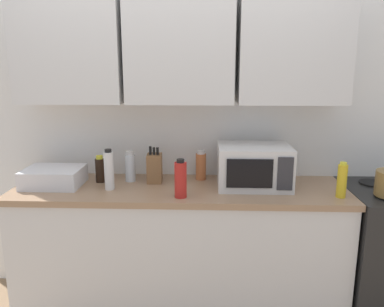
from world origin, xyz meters
name	(u,v)px	position (x,y,z in m)	size (l,w,h in m)	color
wall_back_with_cabinets	(181,84)	(0.00, -0.07, 1.57)	(3.09, 0.38, 2.60)	white
counter_run	(180,248)	(0.00, -0.30, 0.45)	(2.22, 0.63, 0.90)	silver
microwave	(254,166)	(0.50, -0.26, 1.04)	(0.48, 0.37, 0.28)	silver
dish_rack	(54,177)	(-0.86, -0.30, 0.96)	(0.38, 0.30, 0.12)	silver
knife_block	(155,168)	(-0.18, -0.20, 1.00)	(0.10, 0.12, 0.26)	brown
bottle_red_sauce	(181,179)	(0.02, -0.50, 1.02)	(0.08, 0.08, 0.24)	red
bottle_clear_tall	(130,167)	(-0.36, -0.18, 1.00)	(0.07, 0.07, 0.22)	silver
bottle_soy_dark	(100,170)	(-0.56, -0.21, 0.99)	(0.06, 0.06, 0.19)	black
bottle_white_jar	(109,170)	(-0.46, -0.37, 1.03)	(0.06, 0.06, 0.27)	white
bottle_yellow_mustard	(342,181)	(1.01, -0.47, 1.01)	(0.06, 0.06, 0.22)	gold
bottle_spice_jar	(201,165)	(0.14, -0.12, 1.00)	(0.07, 0.07, 0.21)	#BC6638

